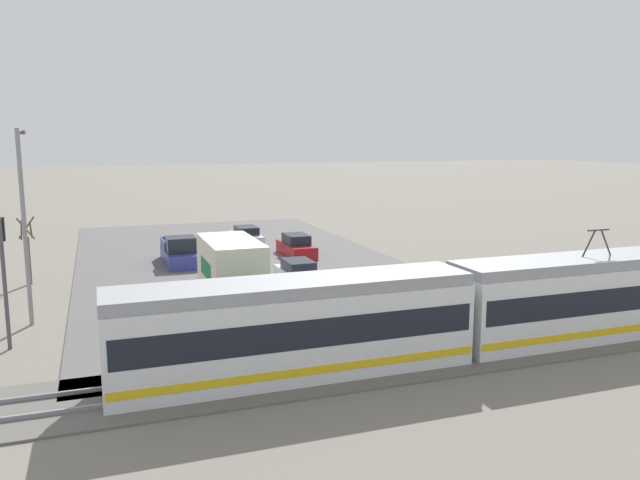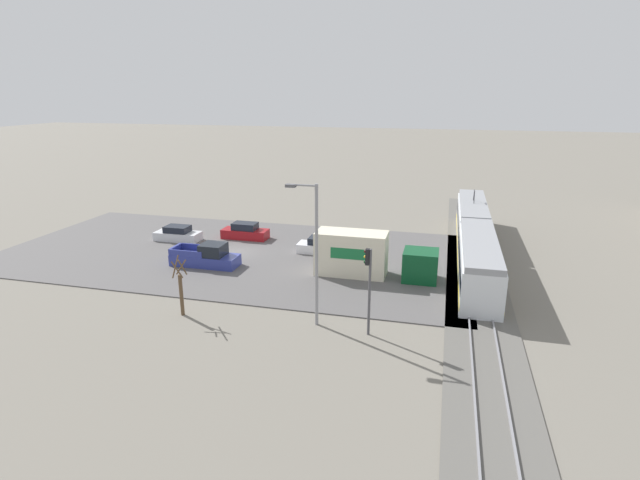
{
  "view_description": "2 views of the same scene",
  "coord_description": "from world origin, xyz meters",
  "px_view_note": "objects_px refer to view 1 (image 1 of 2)",
  "views": [
    {
      "loc": [
        8.95,
        41.26,
        8.46
      ],
      "look_at": [
        -2.45,
        9.6,
        2.92
      ],
      "focal_mm": 35.0,
      "sensor_mm": 36.0,
      "label": 1
    },
    {
      "loc": [
        39.44,
        18.16,
        13.99
      ],
      "look_at": [
        -0.0,
        8.05,
        1.8
      ],
      "focal_mm": 28.0,
      "sensor_mm": 36.0,
      "label": 2
    }
  ],
  "objects_px": {
    "sedan_car_1": "(298,274)",
    "light_rail_tram": "(458,311)",
    "sedan_car_0": "(247,237)",
    "traffic_light_pole": "(3,265)",
    "street_tree": "(28,254)",
    "street_lamp_near_crossing": "(24,214)",
    "pickup_truck": "(180,253)",
    "sedan_car_2": "(296,247)",
    "box_truck": "(237,282)"
  },
  "relations": [
    {
      "from": "sedan_car_2",
      "to": "sedan_car_1",
      "type": "bearing_deg",
      "value": -106.83
    },
    {
      "from": "sedan_car_1",
      "to": "street_tree",
      "type": "distance_m",
      "value": 15.74
    },
    {
      "from": "traffic_light_pole",
      "to": "street_tree",
      "type": "bearing_deg",
      "value": -88.63
    },
    {
      "from": "street_lamp_near_crossing",
      "to": "traffic_light_pole",
      "type": "bearing_deg",
      "value": 81.18
    },
    {
      "from": "box_truck",
      "to": "sedan_car_0",
      "type": "bearing_deg",
      "value": -104.38
    },
    {
      "from": "sedan_car_2",
      "to": "street_tree",
      "type": "relative_size",
      "value": 1.14
    },
    {
      "from": "pickup_truck",
      "to": "sedan_car_2",
      "type": "distance_m",
      "value": 8.2
    },
    {
      "from": "sedan_car_2",
      "to": "light_rail_tram",
      "type": "bearing_deg",
      "value": -90.56
    },
    {
      "from": "sedan_car_0",
      "to": "sedan_car_2",
      "type": "height_order",
      "value": "sedan_car_2"
    },
    {
      "from": "street_tree",
      "to": "street_lamp_near_crossing",
      "type": "bearing_deg",
      "value": 95.47
    },
    {
      "from": "pickup_truck",
      "to": "sedan_car_2",
      "type": "bearing_deg",
      "value": 179.76
    },
    {
      "from": "sedan_car_1",
      "to": "street_tree",
      "type": "xyz_separation_m",
      "value": [
        14.66,
        -5.62,
        1.14
      ]
    },
    {
      "from": "street_tree",
      "to": "sedan_car_1",
      "type": "bearing_deg",
      "value": 159.03
    },
    {
      "from": "light_rail_tram",
      "to": "traffic_light_pole",
      "type": "bearing_deg",
      "value": -21.85
    },
    {
      "from": "box_truck",
      "to": "sedan_car_1",
      "type": "bearing_deg",
      "value": -133.59
    },
    {
      "from": "box_truck",
      "to": "light_rail_tram",
      "type": "bearing_deg",
      "value": 130.15
    },
    {
      "from": "light_rail_tram",
      "to": "street_lamp_near_crossing",
      "type": "xyz_separation_m",
      "value": [
        16.16,
        -10.14,
        3.32
      ]
    },
    {
      "from": "box_truck",
      "to": "traffic_light_pole",
      "type": "bearing_deg",
      "value": 9.14
    },
    {
      "from": "box_truck",
      "to": "sedan_car_0",
      "type": "xyz_separation_m",
      "value": [
        -4.96,
        -19.35,
        -0.99
      ]
    },
    {
      "from": "sedan_car_0",
      "to": "sedan_car_2",
      "type": "distance_m",
      "value": 6.48
    },
    {
      "from": "pickup_truck",
      "to": "box_truck",
      "type": "bearing_deg",
      "value": 94.4
    },
    {
      "from": "sedan_car_2",
      "to": "street_lamp_near_crossing",
      "type": "height_order",
      "value": "street_lamp_near_crossing"
    },
    {
      "from": "box_truck",
      "to": "street_tree",
      "type": "bearing_deg",
      "value": -46.33
    },
    {
      "from": "sedan_car_1",
      "to": "sedan_car_2",
      "type": "xyz_separation_m",
      "value": [
        -2.54,
        -8.39,
        0.06
      ]
    },
    {
      "from": "sedan_car_1",
      "to": "traffic_light_pole",
      "type": "height_order",
      "value": "traffic_light_pole"
    },
    {
      "from": "box_truck",
      "to": "sedan_car_1",
      "type": "xyz_separation_m",
      "value": [
        -4.64,
        -4.88,
        -1.0
      ]
    },
    {
      "from": "street_lamp_near_crossing",
      "to": "sedan_car_1",
      "type": "bearing_deg",
      "value": -167.79
    },
    {
      "from": "box_truck",
      "to": "traffic_light_pole",
      "type": "xyz_separation_m",
      "value": [
        9.73,
        1.57,
        1.81
      ]
    },
    {
      "from": "sedan_car_1",
      "to": "light_rail_tram",
      "type": "bearing_deg",
      "value": -79.95
    },
    {
      "from": "sedan_car_0",
      "to": "sedan_car_1",
      "type": "height_order",
      "value": "sedan_car_0"
    },
    {
      "from": "street_tree",
      "to": "street_lamp_near_crossing",
      "type": "relative_size",
      "value": 0.45
    },
    {
      "from": "street_tree",
      "to": "sedan_car_0",
      "type": "bearing_deg",
      "value": -149.41
    },
    {
      "from": "box_truck",
      "to": "pickup_truck",
      "type": "height_order",
      "value": "box_truck"
    },
    {
      "from": "sedan_car_2",
      "to": "street_tree",
      "type": "height_order",
      "value": "street_tree"
    },
    {
      "from": "sedan_car_0",
      "to": "sedan_car_1",
      "type": "bearing_deg",
      "value": -91.27
    },
    {
      "from": "box_truck",
      "to": "street_lamp_near_crossing",
      "type": "distance_m",
      "value": 9.99
    },
    {
      "from": "traffic_light_pole",
      "to": "street_tree",
      "type": "xyz_separation_m",
      "value": [
        0.29,
        -12.06,
        -1.67
      ]
    },
    {
      "from": "sedan_car_1",
      "to": "sedan_car_2",
      "type": "distance_m",
      "value": 8.77
    },
    {
      "from": "light_rail_tram",
      "to": "sedan_car_0",
      "type": "relative_size",
      "value": 6.0
    },
    {
      "from": "light_rail_tram",
      "to": "pickup_truck",
      "type": "relative_size",
      "value": 4.71
    },
    {
      "from": "street_tree",
      "to": "pickup_truck",
      "type": "bearing_deg",
      "value": -162.68
    },
    {
      "from": "box_truck",
      "to": "sedan_car_2",
      "type": "distance_m",
      "value": 15.11
    },
    {
      "from": "street_tree",
      "to": "street_lamp_near_crossing",
      "type": "xyz_separation_m",
      "value": [
        -0.82,
        8.61,
        3.27
      ]
    },
    {
      "from": "sedan_car_0",
      "to": "traffic_light_pole",
      "type": "height_order",
      "value": "traffic_light_pole"
    },
    {
      "from": "light_rail_tram",
      "to": "street_tree",
      "type": "height_order",
      "value": "light_rail_tram"
    },
    {
      "from": "sedan_car_1",
      "to": "street_lamp_near_crossing",
      "type": "distance_m",
      "value": 14.83
    },
    {
      "from": "sedan_car_1",
      "to": "street_lamp_near_crossing",
      "type": "height_order",
      "value": "street_lamp_near_crossing"
    },
    {
      "from": "sedan_car_2",
      "to": "sedan_car_0",
      "type": "bearing_deg",
      "value": 110.03
    },
    {
      "from": "sedan_car_2",
      "to": "street_lamp_near_crossing",
      "type": "distance_m",
      "value": 20.41
    },
    {
      "from": "sedan_car_0",
      "to": "street_lamp_near_crossing",
      "type": "xyz_separation_m",
      "value": [
        14.16,
        17.47,
        4.41
      ]
    }
  ]
}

